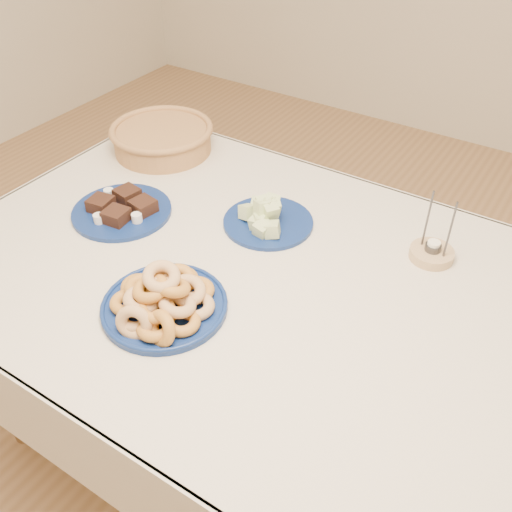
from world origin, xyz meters
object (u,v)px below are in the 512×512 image
donut_platter (163,300)px  melon_plate (266,217)px  brownie_plate (122,209)px  candle_holder (432,252)px  dining_table (266,307)px  wicker_basket (162,137)px

donut_platter → melon_plate: bearing=87.5°
brownie_plate → candle_holder: candle_holder is taller
dining_table → melon_plate: 0.26m
donut_platter → wicker_basket: (-0.50, 0.59, 0.01)m
donut_platter → candle_holder: bearing=49.3°
melon_plate → candle_holder: candle_holder is taller
donut_platter → melon_plate: donut_platter is taller
melon_plate → candle_holder: (0.43, 0.11, -0.01)m
dining_table → wicker_basket: wicker_basket is taller
dining_table → melon_plate: size_ratio=6.42×
candle_holder → melon_plate: bearing=-165.9°
dining_table → candle_holder: bearing=42.8°
dining_table → wicker_basket: (-0.63, 0.36, 0.15)m
dining_table → brownie_plate: size_ratio=5.56×
brownie_plate → wicker_basket: size_ratio=0.90×
dining_table → candle_holder: 0.45m
melon_plate → wicker_basket: wicker_basket is taller
candle_holder → donut_platter: bearing=-130.7°
dining_table → donut_platter: size_ratio=5.04×
donut_platter → candle_holder: 0.69m
wicker_basket → brownie_plate: bearing=-67.9°
wicker_basket → dining_table: bearing=-29.5°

